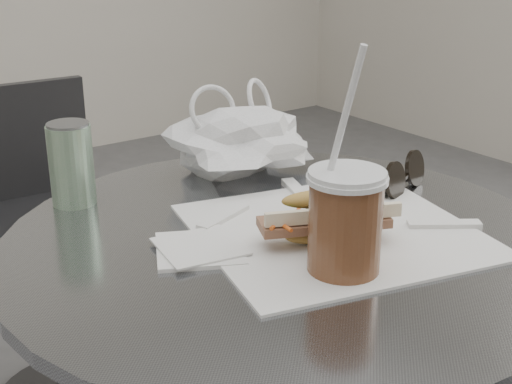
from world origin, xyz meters
TOP-DOWN VIEW (x-y plane):
  - chair_far at (-0.04, 1.05)m, footprint 0.41×0.42m
  - sandwich_paper at (0.06, 0.17)m, footprint 0.43×0.42m
  - banh_mi at (0.03, 0.15)m, footprint 0.22×0.16m
  - iced_coffee at (-0.01, 0.07)m, footprint 0.10×0.10m
  - sunglasses at (0.26, 0.22)m, footprint 0.13×0.07m
  - plastic_bag at (0.10, 0.43)m, footprint 0.26×0.22m
  - napkin_stack at (-0.12, 0.22)m, footprint 0.15×0.15m
  - drink_can at (-0.18, 0.48)m, footprint 0.07×0.07m

SIDE VIEW (x-z plane):
  - chair_far at x=-0.04m, z-range -0.04..0.74m
  - sandwich_paper at x=0.06m, z-range 0.74..0.74m
  - napkin_stack at x=-0.12m, z-range 0.74..0.75m
  - sunglasses at x=0.26m, z-range 0.73..0.79m
  - banh_mi at x=0.03m, z-range 0.74..0.81m
  - plastic_bag at x=0.10m, z-range 0.74..0.85m
  - drink_can at x=-0.18m, z-range 0.74..0.86m
  - iced_coffee at x=-0.01m, z-range 0.67..0.95m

